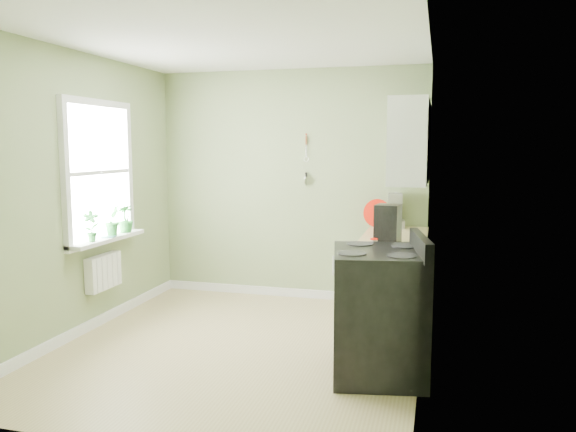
% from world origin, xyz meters
% --- Properties ---
extents(floor, '(3.20, 3.60, 0.02)m').
position_xyz_m(floor, '(0.00, 0.00, -0.01)').
color(floor, tan).
rests_on(floor, ground).
extents(ceiling, '(3.20, 3.60, 0.02)m').
position_xyz_m(ceiling, '(0.00, 0.00, 2.71)').
color(ceiling, white).
rests_on(ceiling, wall_back).
extents(wall_back, '(3.20, 0.02, 2.70)m').
position_xyz_m(wall_back, '(0.00, 1.81, 1.35)').
color(wall_back, '#8C9D6B').
rests_on(wall_back, floor).
extents(wall_left, '(0.02, 3.60, 2.70)m').
position_xyz_m(wall_left, '(-1.61, 0.00, 1.35)').
color(wall_left, '#8C9D6B').
rests_on(wall_left, floor).
extents(wall_right, '(0.02, 3.60, 2.70)m').
position_xyz_m(wall_right, '(1.61, 0.00, 1.35)').
color(wall_right, '#8C9D6B').
rests_on(wall_right, floor).
extents(base_cabinets, '(0.60, 1.60, 0.87)m').
position_xyz_m(base_cabinets, '(1.30, 1.00, 0.43)').
color(base_cabinets, silver).
rests_on(base_cabinets, floor).
extents(countertop, '(0.64, 1.60, 0.04)m').
position_xyz_m(countertop, '(1.29, 1.00, 0.89)').
color(countertop, '#CAB87B').
rests_on(countertop, base_cabinets).
extents(upper_cabinets, '(0.35, 1.40, 0.80)m').
position_xyz_m(upper_cabinets, '(1.43, 1.10, 1.85)').
color(upper_cabinets, silver).
rests_on(upper_cabinets, wall_right).
extents(window, '(0.06, 1.14, 1.44)m').
position_xyz_m(window, '(-1.58, 0.30, 1.55)').
color(window, white).
rests_on(window, wall_left).
extents(window_sill, '(0.18, 1.14, 0.04)m').
position_xyz_m(window_sill, '(-1.51, 0.30, 0.88)').
color(window_sill, white).
rests_on(window_sill, wall_left).
extents(radiator, '(0.12, 0.50, 0.35)m').
position_xyz_m(radiator, '(-1.54, 0.25, 0.55)').
color(radiator, white).
rests_on(radiator, wall_left).
extents(wall_utensils, '(0.02, 0.14, 0.58)m').
position_xyz_m(wall_utensils, '(0.20, 1.78, 1.56)').
color(wall_utensils, '#CAB87B').
rests_on(wall_utensils, wall_back).
extents(stove, '(0.85, 0.93, 1.13)m').
position_xyz_m(stove, '(1.28, -0.27, 0.51)').
color(stove, black).
rests_on(stove, floor).
extents(stand_mixer, '(0.25, 0.37, 0.42)m').
position_xyz_m(stand_mixer, '(1.24, 1.74, 1.09)').
color(stand_mixer, '#B2B2B7').
rests_on(stand_mixer, countertop).
extents(kettle, '(0.19, 0.11, 0.19)m').
position_xyz_m(kettle, '(1.05, 1.72, 1.00)').
color(kettle, silver).
rests_on(kettle, countertop).
extents(coffee_maker, '(0.24, 0.26, 0.37)m').
position_xyz_m(coffee_maker, '(1.26, 0.53, 1.09)').
color(coffee_maker, black).
rests_on(coffee_maker, countertop).
extents(red_tray, '(0.32, 0.12, 0.32)m').
position_xyz_m(red_tray, '(1.05, 1.64, 1.07)').
color(red_tray, red).
rests_on(red_tray, countertop).
extents(jar, '(0.07, 0.07, 0.08)m').
position_xyz_m(jar, '(1.16, 0.39, 0.95)').
color(jar, tan).
rests_on(jar, countertop).
extents(plant_a, '(0.19, 0.18, 0.30)m').
position_xyz_m(plant_a, '(-1.50, 0.02, 1.05)').
color(plant_a, '#237029').
rests_on(plant_a, window_sill).
extents(plant_b, '(0.18, 0.20, 0.31)m').
position_xyz_m(plant_b, '(-1.50, 0.38, 1.06)').
color(plant_b, '#237029').
rests_on(plant_b, window_sill).
extents(plant_c, '(0.23, 0.23, 0.29)m').
position_xyz_m(plant_c, '(-1.50, 0.63, 1.05)').
color(plant_c, '#237029').
rests_on(plant_c, window_sill).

